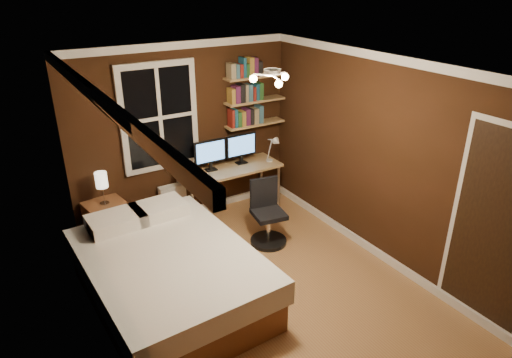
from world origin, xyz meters
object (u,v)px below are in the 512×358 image
monitor_right (241,149)px  bed (169,274)px  nightstand (108,224)px  desk_lamp (273,149)px  bedside_lamp (103,188)px  radiator (173,203)px  monitor_left (210,155)px  desk (229,172)px  office_chair (267,220)px

monitor_right → bed: bearing=-139.6°
nightstand → desk_lamp: size_ratio=1.37×
bedside_lamp → radiator: bearing=8.5°
bed → radiator: size_ratio=4.10×
nightstand → monitor_left: bearing=-8.2°
nightstand → desk_lamp: (2.42, -0.21, 0.64)m
nightstand → desk_lamp: bearing=-13.8°
desk → office_chair: size_ratio=1.74×
bedside_lamp → radiator: (0.96, 0.14, -0.54)m
office_chair → bedside_lamp: bearing=160.1°
radiator → monitor_left: monitor_left is taller
bedside_lamp → desk: (1.78, -0.06, -0.16)m
desk_lamp → radiator: bearing=166.6°
bed → radiator: (0.70, 1.62, -0.04)m
monitor_left → desk_lamp: (0.90, -0.23, -0.01)m
bed → desk_lamp: bearing=27.7°
nightstand → desk: 1.81m
desk → monitor_left: size_ratio=3.15×
bedside_lamp → desk_lamp: bearing=-4.8°
bed → desk_lamp: size_ratio=5.24×
bed → radiator: bearing=64.0°
radiator → desk: desk is taller
desk → office_chair: 1.03m
bedside_lamp → office_chair: (1.81, -1.03, -0.50)m
office_chair → desk_lamp: bearing=63.0°
monitor_right → nightstand: bearing=-179.4°
desk → nightstand: bearing=178.2°
bed → nightstand: 1.50m
desk → radiator: bearing=166.2°
radiator → monitor_left: (0.56, -0.12, 0.67)m
bed → office_chair: 1.61m
bedside_lamp → monitor_right: size_ratio=0.90×
bed → office_chair: office_chair is taller
nightstand → radiator: (0.96, 0.14, -0.02)m
bedside_lamp → desk_lamp: size_ratio=0.99×
nightstand → monitor_left: 1.65m
bed → desk: bed is taller
nightstand → radiator: size_ratio=1.07×
monitor_left → nightstand: bearing=-179.2°
bedside_lamp → nightstand: bearing=0.0°
nightstand → monitor_right: size_ratio=1.24×
radiator → office_chair: bearing=-54.0°
bed → monitor_left: size_ratio=4.77×
bed → bedside_lamp: 1.58m
bed → monitor_right: monitor_right is taller
bedside_lamp → desk_lamp: desk_lamp is taller
bed → desk: bearing=40.5°
bed → bedside_lamp: (-0.26, 1.48, 0.49)m
desk → monitor_right: monitor_right is taller
bed → monitor_right: (1.76, 1.50, 0.62)m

